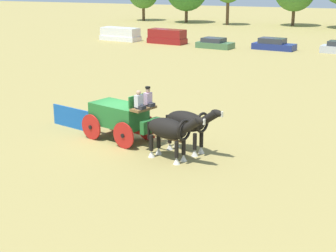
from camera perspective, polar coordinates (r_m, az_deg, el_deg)
ground_plane at (r=25.09m, az=-5.46°, el=-1.51°), size 220.00×220.00×0.00m
show_wagon at (r=24.63m, az=-5.27°, el=1.13°), size 5.70×2.66×2.81m
draft_horse_near at (r=22.84m, az=2.27°, el=0.33°), size 3.01×1.47×2.25m
draft_horse_off at (r=21.86m, az=0.22°, el=-0.50°), size 2.99×1.45×2.20m
parked_vehicle_a at (r=63.70m, az=-5.37°, el=10.18°), size 5.28×2.77×1.57m
parked_vehicle_b at (r=60.53m, az=-0.11°, el=9.97°), size 4.78×2.55×1.66m
parked_vehicle_c at (r=57.00m, az=5.24°, el=9.16°), size 4.18×2.60×1.12m
parked_vehicle_d at (r=56.67m, az=11.71°, el=8.90°), size 4.74×2.59×1.24m
sponsor_banner at (r=27.04m, az=-10.42°, el=0.84°), size 3.09×0.93×1.10m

